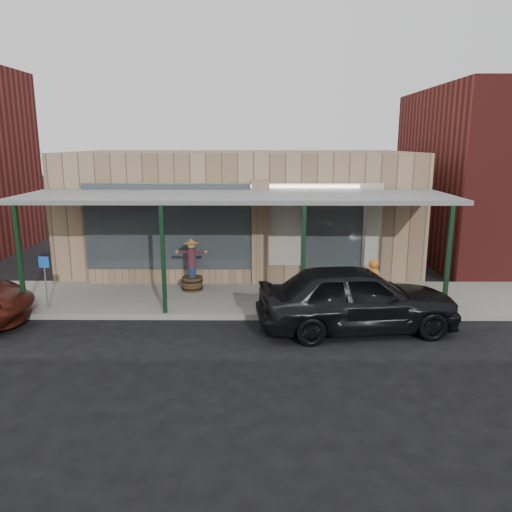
{
  "coord_description": "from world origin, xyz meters",
  "views": [
    {
      "loc": [
        0.68,
        -10.28,
        4.53
      ],
      "look_at": [
        0.58,
        2.6,
        1.58
      ],
      "focal_mm": 35.0,
      "sensor_mm": 36.0,
      "label": 1
    }
  ],
  "objects_px": {
    "barrel_scarecrow": "(192,273)",
    "parked_sedan": "(357,298)",
    "barrel_pumpkin": "(355,286)",
    "handicap_sign": "(45,276)"
  },
  "relations": [
    {
      "from": "barrel_scarecrow",
      "to": "barrel_pumpkin",
      "type": "relative_size",
      "value": 2.3
    },
    {
      "from": "barrel_scarecrow",
      "to": "barrel_pumpkin",
      "type": "height_order",
      "value": "barrel_scarecrow"
    },
    {
      "from": "barrel_pumpkin",
      "to": "parked_sedan",
      "type": "distance_m",
      "value": 2.61
    },
    {
      "from": "barrel_scarecrow",
      "to": "handicap_sign",
      "type": "distance_m",
      "value": 4.09
    },
    {
      "from": "barrel_pumpkin",
      "to": "parked_sedan",
      "type": "xyz_separation_m",
      "value": [
        -0.44,
        -2.53,
        0.45
      ]
    },
    {
      "from": "barrel_scarecrow",
      "to": "barrel_pumpkin",
      "type": "xyz_separation_m",
      "value": [
        4.85,
        -0.34,
        -0.31
      ]
    },
    {
      "from": "barrel_scarecrow",
      "to": "parked_sedan",
      "type": "bearing_deg",
      "value": -52.98
    },
    {
      "from": "barrel_scarecrow",
      "to": "handicap_sign",
      "type": "bearing_deg",
      "value": -173.34
    },
    {
      "from": "handicap_sign",
      "to": "parked_sedan",
      "type": "distance_m",
      "value": 8.13
    },
    {
      "from": "barrel_pumpkin",
      "to": "handicap_sign",
      "type": "bearing_deg",
      "value": -170.09
    }
  ]
}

